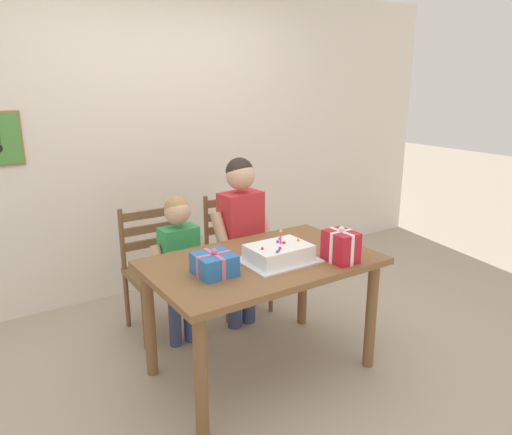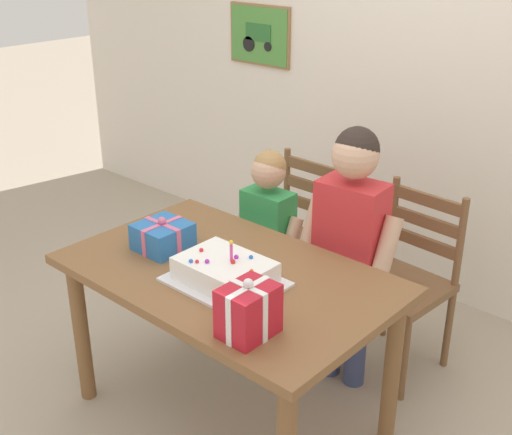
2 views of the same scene
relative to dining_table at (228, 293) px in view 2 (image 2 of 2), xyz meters
The scene contains 10 objects.
ground_plane 0.65m from the dining_table, ahead, with size 20.00×20.00×0.00m, color tan.
back_wall 1.79m from the dining_table, 90.16° to the left, with size 6.40×0.11×2.60m.
dining_table is the anchor object (origin of this frame).
birthday_cake 0.19m from the dining_table, 51.15° to the right, with size 0.44×0.34×0.19m.
gift_box_red_large 0.51m from the dining_table, 36.95° to the right, with size 0.16×0.20×0.22m.
gift_box_beside_cake 0.39m from the dining_table, behind, with size 0.21×0.22×0.15m.
chair_left 0.96m from the dining_table, 111.10° to the left, with size 0.43×0.43×0.92m.
chair_right 0.96m from the dining_table, 68.68° to the left, with size 0.45×0.45×0.92m.
child_older 0.63m from the dining_table, 70.22° to the left, with size 0.48×0.28×1.28m.
child_younger 0.64m from the dining_table, 116.01° to the left, with size 0.39×0.22×1.07m.
Camera 2 is at (1.68, -1.70, 2.06)m, focal length 46.22 mm.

